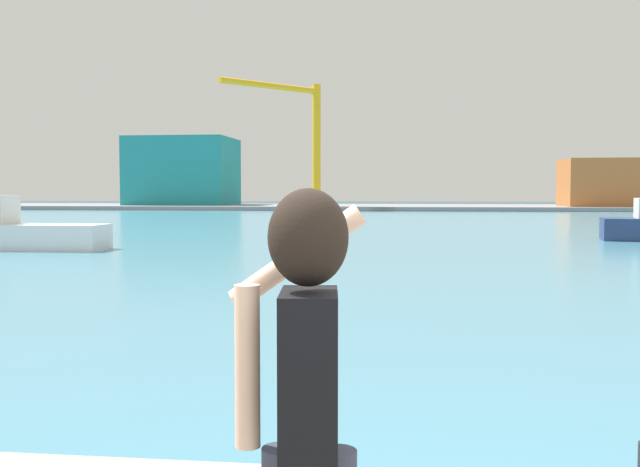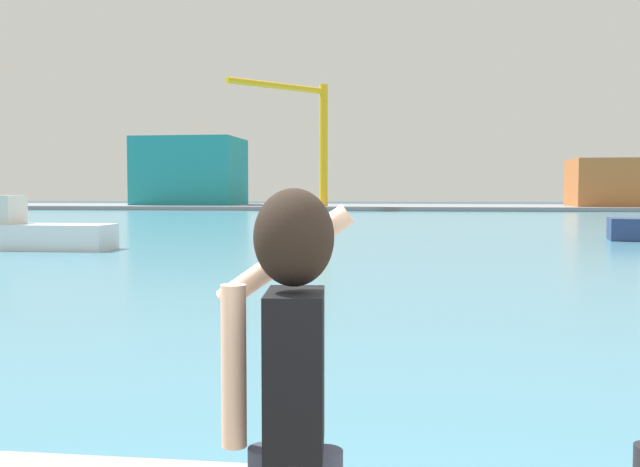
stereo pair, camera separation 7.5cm
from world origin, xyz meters
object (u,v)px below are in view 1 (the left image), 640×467
(port_crane, at_px, (303,127))
(warehouse_left, at_px, (183,171))
(person_photographer, at_px, (306,380))
(warehouse_right, at_px, (610,183))

(port_crane, bearing_deg, warehouse_left, 151.68)
(person_photographer, relative_size, port_crane, 0.12)
(warehouse_right, bearing_deg, warehouse_left, 176.08)
(warehouse_left, relative_size, warehouse_right, 1.20)
(warehouse_left, distance_m, warehouse_right, 54.22)
(warehouse_right, relative_size, port_crane, 0.76)
(person_photographer, height_order, port_crane, port_crane)
(warehouse_left, bearing_deg, person_photographer, -72.19)
(person_photographer, xyz_separation_m, port_crane, (-12.27, 83.38, 8.12))
(person_photographer, distance_m, warehouse_right, 92.40)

